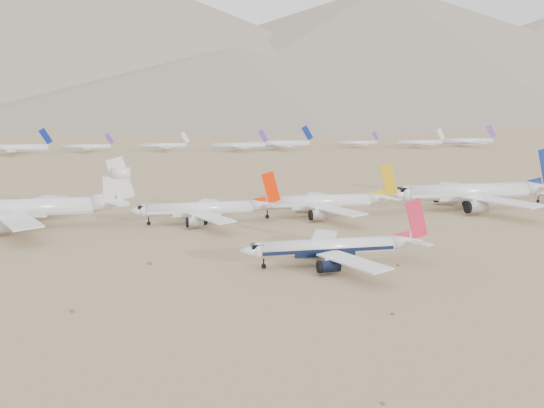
% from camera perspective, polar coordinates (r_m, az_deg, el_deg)
% --- Properties ---
extents(ground, '(7000.00, 7000.00, 0.00)m').
position_cam_1_polar(ground, '(130.90, 2.17, -6.59)').
color(ground, '#8C7051').
rests_on(ground, ground).
extents(main_airliner, '(41.62, 40.66, 14.69)m').
position_cam_1_polar(main_airliner, '(137.75, 5.97, -4.06)').
color(main_airliner, silver).
rests_on(main_airliner, ground).
extents(row2_navy_widebody, '(59.13, 57.82, 21.03)m').
position_cam_1_polar(row2_navy_widebody, '(217.48, 18.49, 1.08)').
color(row2_navy_widebody, silver).
rests_on(row2_navy_widebody, ground).
extents(row2_gold_tail, '(46.79, 45.76, 16.66)m').
position_cam_1_polar(row2_gold_tail, '(194.11, 4.89, 0.19)').
color(row2_gold_tail, silver).
rests_on(row2_gold_tail, ground).
extents(row2_orange_tail, '(43.17, 42.23, 15.40)m').
position_cam_1_polar(row2_orange_tail, '(184.06, -6.27, -0.47)').
color(row2_orange_tail, silver).
rests_on(row2_orange_tail, ground).
extents(row2_white_trijet, '(57.84, 56.52, 20.49)m').
position_cam_1_polar(row2_white_trijet, '(189.84, -21.94, -0.31)').
color(row2_white_trijet, silver).
rests_on(row2_white_trijet, ground).
extents(distant_storage_row, '(523.73, 60.64, 15.80)m').
position_cam_1_polar(distant_storage_row, '(443.61, -8.24, 5.49)').
color(distant_storage_row, silver).
rests_on(distant_storage_row, ground).
extents(mountain_range, '(7354.00, 3024.00, 470.00)m').
position_cam_1_polar(mountain_range, '(1779.34, -8.81, 14.62)').
color(mountain_range, slate).
rests_on(mountain_range, ground).
extents(foothills, '(4637.50, 1395.00, 155.00)m').
position_cam_1_polar(foothills, '(1343.22, 12.93, 10.83)').
color(foothills, slate).
rests_on(foothills, ground).
extents(desert_scrub, '(233.60, 121.67, 0.63)m').
position_cam_1_polar(desert_scrub, '(106.88, -5.95, -10.30)').
color(desert_scrub, brown).
rests_on(desert_scrub, ground).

